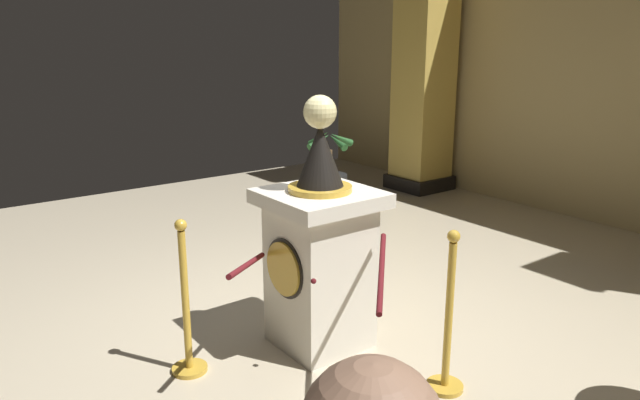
{
  "coord_description": "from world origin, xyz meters",
  "views": [
    {
      "loc": [
        3.45,
        -2.59,
        2.18
      ],
      "look_at": [
        0.24,
        -0.18,
        1.1
      ],
      "focal_mm": 33.59,
      "sensor_mm": 36.0,
      "label": 1
    }
  ],
  "objects_px": {
    "stanchion_near": "(187,320)",
    "potted_palm_left": "(329,183)",
    "pedestal_clock": "(320,252)",
    "stanchion_far": "(448,335)"
  },
  "relations": [
    {
      "from": "pedestal_clock",
      "to": "stanchion_near",
      "type": "xyz_separation_m",
      "value": [
        -0.21,
        -0.94,
        -0.33
      ]
    },
    {
      "from": "potted_palm_left",
      "to": "stanchion_far",
      "type": "bearing_deg",
      "value": -28.24
    },
    {
      "from": "stanchion_near",
      "to": "stanchion_far",
      "type": "bearing_deg",
      "value": 45.92
    },
    {
      "from": "pedestal_clock",
      "to": "stanchion_far",
      "type": "relative_size",
      "value": 1.7
    },
    {
      "from": "potted_palm_left",
      "to": "stanchion_near",
      "type": "bearing_deg",
      "value": -50.29
    },
    {
      "from": "pedestal_clock",
      "to": "stanchion_near",
      "type": "height_order",
      "value": "pedestal_clock"
    },
    {
      "from": "stanchion_near",
      "to": "pedestal_clock",
      "type": "bearing_deg",
      "value": 77.22
    },
    {
      "from": "stanchion_near",
      "to": "potted_palm_left",
      "type": "xyz_separation_m",
      "value": [
        -2.79,
        3.36,
        -0.08
      ]
    },
    {
      "from": "stanchion_near",
      "to": "potted_palm_left",
      "type": "bearing_deg",
      "value": 129.71
    },
    {
      "from": "stanchion_near",
      "to": "stanchion_far",
      "type": "height_order",
      "value": "stanchion_near"
    }
  ]
}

